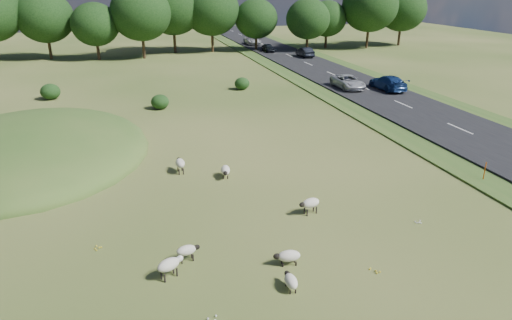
# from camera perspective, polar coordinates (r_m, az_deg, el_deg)

# --- Properties ---
(ground) EXTENTS (160.00, 160.00, 0.00)m
(ground) POSITION_cam_1_polar(r_m,az_deg,el_deg) (42.63, -8.56, 6.04)
(ground) COLOR #2F4D18
(ground) RESTS_ON ground
(mound) EXTENTS (16.00, 20.00, 4.00)m
(mound) POSITION_cam_1_polar(r_m,az_deg,el_deg) (35.35, -26.29, 0.77)
(mound) COLOR #33561E
(mound) RESTS_ON ground
(road) EXTENTS (8.00, 150.00, 0.25)m
(road) POSITION_cam_1_polar(r_m,az_deg,el_deg) (57.74, 10.32, 10.08)
(road) COLOR black
(road) RESTS_ON ground
(treeline) EXTENTS (96.28, 14.66, 11.70)m
(treeline) POSITION_cam_1_polar(r_m,az_deg,el_deg) (76.51, -13.50, 17.43)
(treeline) COLOR black
(treeline) RESTS_ON ground
(shrubs) EXTENTS (21.49, 8.64, 1.58)m
(shrubs) POSITION_cam_1_polar(r_m,az_deg,el_deg) (48.17, -14.84, 8.23)
(shrubs) COLOR black
(shrubs) RESTS_ON ground
(marker_post) EXTENTS (0.06, 0.06, 1.20)m
(marker_post) POSITION_cam_1_polar(r_m,az_deg,el_deg) (30.31, 26.67, -1.30)
(marker_post) COLOR #D8590C
(marker_post) RESTS_ON ground
(sheep_0) EXTENTS (0.56, 1.25, 0.91)m
(sheep_0) POSITION_cam_1_polar(r_m,az_deg,el_deg) (28.63, -9.48, -0.39)
(sheep_0) COLOR #BFB49E
(sheep_0) RESTS_ON ground
(sheep_1) EXTENTS (0.76, 1.31, 0.73)m
(sheep_1) POSITION_cam_1_polar(r_m,az_deg,el_deg) (27.69, -3.85, -1.30)
(sheep_1) COLOR #BFB49E
(sheep_1) RESTS_ON ground
(sheep_2) EXTENTS (1.20, 0.63, 0.67)m
(sheep_2) POSITION_cam_1_polar(r_m,az_deg,el_deg) (19.52, 4.04, -11.88)
(sheep_2) COLOR #BFB49E
(sheep_2) RESTS_ON ground
(sheep_3) EXTENTS (0.48, 1.05, 0.61)m
(sheep_3) POSITION_cam_1_polar(r_m,az_deg,el_deg) (18.20, 4.36, -14.82)
(sheep_3) COLOR #BFB49E
(sheep_3) RESTS_ON ground
(sheep_4) EXTENTS (1.23, 0.93, 0.87)m
(sheep_4) POSITION_cam_1_polar(r_m,az_deg,el_deg) (18.96, -10.79, -12.72)
(sheep_4) COLOR #BFB49E
(sheep_4) RESTS_ON ground
(sheep_5) EXTENTS (1.25, 0.75, 0.87)m
(sheep_5) POSITION_cam_1_polar(r_m,az_deg,el_deg) (23.46, 6.79, -5.39)
(sheep_5) COLOR #BFB49E
(sheep_5) RESTS_ON ground
(sheep_6) EXTENTS (1.07, 0.58, 0.75)m
(sheep_6) POSITION_cam_1_polar(r_m,az_deg,el_deg) (19.88, -8.61, -11.10)
(sheep_6) COLOR #BFB49E
(sheep_6) RESTS_ON ground
(car_0) EXTENTS (2.14, 5.27, 1.53)m
(car_0) POSITION_cam_1_polar(r_m,az_deg,el_deg) (51.65, 16.17, 9.28)
(car_0) COLOR navy
(car_0) RESTS_ON road
(car_1) EXTENTS (2.34, 5.06, 1.41)m
(car_1) POSITION_cam_1_polar(r_m,az_deg,el_deg) (51.41, 11.40, 9.58)
(car_1) COLOR silver
(car_1) RESTS_ON road
(car_2) EXTENTS (1.53, 4.39, 1.45)m
(car_2) POSITION_cam_1_polar(r_m,az_deg,el_deg) (72.91, 6.13, 13.28)
(car_2) COLOR black
(car_2) RESTS_ON road
(car_3) EXTENTS (2.34, 5.08, 1.41)m
(car_3) POSITION_cam_1_polar(r_m,az_deg,el_deg) (87.45, -0.45, 14.72)
(car_3) COLOR silver
(car_3) RESTS_ON road
(car_5) EXTENTS (1.49, 3.70, 1.26)m
(car_5) POSITION_cam_1_polar(r_m,az_deg,el_deg) (78.07, 1.55, 13.86)
(car_5) COLOR black
(car_5) RESTS_ON road
(car_7) EXTENTS (2.03, 4.98, 1.45)m
(car_7) POSITION_cam_1_polar(r_m,az_deg,el_deg) (98.64, 0.05, 15.50)
(car_7) COLOR silver
(car_7) RESTS_ON road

